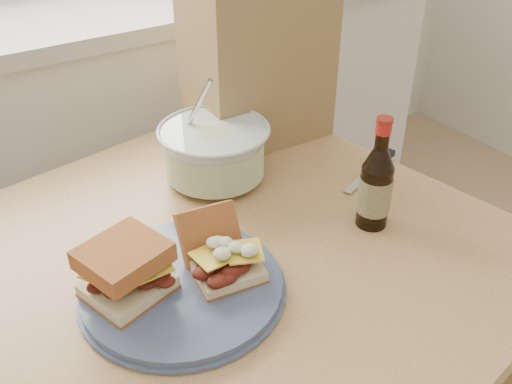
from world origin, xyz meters
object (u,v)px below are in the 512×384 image
beer_bottle (376,186)px  paper_bag (258,54)px  coleslaw_bowl (215,154)px  dining_table (232,294)px  plate (183,287)px

beer_bottle → paper_bag: size_ratio=0.55×
coleslaw_bowl → dining_table: bearing=-114.0°
beer_bottle → plate: bearing=168.4°
beer_bottle → dining_table: bearing=154.9°
beer_bottle → paper_bag: paper_bag is taller
paper_bag → dining_table: bearing=-127.9°
dining_table → paper_bag: size_ratio=2.68×
plate → coleslaw_bowl: coleslaw_bowl is taller
plate → beer_bottle: beer_bottle is taller
coleslaw_bowl → paper_bag: bearing=32.7°
paper_bag → coleslaw_bowl: bearing=-145.0°
coleslaw_bowl → paper_bag: (0.18, 0.12, 0.13)m
coleslaw_bowl → beer_bottle: 0.33m
dining_table → plate: (-0.12, -0.05, 0.12)m
plate → paper_bag: paper_bag is taller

